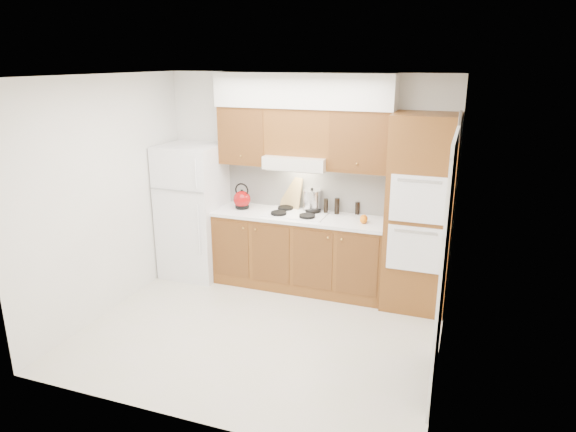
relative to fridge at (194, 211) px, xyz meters
The scene contains 26 objects.
floor 2.00m from the fridge, 39.06° to the right, with size 3.60×3.60×0.00m, color beige.
ceiling 2.51m from the fridge, 39.06° to the right, with size 3.60×3.60×0.00m, color white.
wall_back 1.52m from the fridge, 14.37° to the left, with size 3.60×0.02×2.60m, color white.
wall_left 1.28m from the fridge, 109.11° to the right, with size 0.02×3.00×2.60m, color white.
wall_right 3.43m from the fridge, 19.58° to the right, with size 0.02×3.00×2.60m, color white.
fridge is the anchor object (origin of this frame).
base_cabinets 1.49m from the fridge, ahead, with size 2.11×0.60×0.90m, color brown.
countertop 1.43m from the fridge, ahead, with size 2.13×0.62×0.04m, color white.
backsplash 1.51m from the fridge, 13.56° to the left, with size 2.11×0.03×0.56m, color white.
oven_cabinet 2.86m from the fridge, ahead, with size 0.70×0.65×2.20m, color brown.
upper_cab_left 1.22m from the fridge, 15.78° to the left, with size 0.63×0.33×0.70m, color brown.
upper_cab_right 2.35m from the fridge, ahead, with size 0.73×0.33×0.70m, color brown.
range_hood 1.56m from the fridge, ahead, with size 0.75×0.45×0.15m, color silver.
upper_cab_over_hood 1.75m from the fridge, ahead, with size 0.75×0.33×0.55m, color brown.
soffit 2.11m from the fridge, ahead, with size 2.13×0.36×0.40m, color silver.
cooktop 1.38m from the fridge, ahead, with size 0.74×0.50×0.01m, color white.
doorway 3.53m from the fridge, 25.02° to the right, with size 0.02×0.90×2.10m, color black.
wall_clock 3.49m from the fridge, 10.48° to the right, with size 0.30×0.30×0.02m, color #3F3833.
kettle 0.70m from the fridge, ahead, with size 0.22×0.22×0.22m, color maroon.
cutting_board 1.31m from the fridge, 14.07° to the left, with size 0.30×0.02×0.39m, color tan.
stock_pot 1.56m from the fridge, ahead, with size 0.22×0.22×0.23m, color silver.
condiment_a 1.74m from the fridge, ahead, with size 0.05×0.05×0.19m, color black.
condiment_b 1.87m from the fridge, ahead, with size 0.06×0.06×0.20m, color black.
condiment_c 2.11m from the fridge, ahead, with size 0.05×0.05×0.15m, color black.
orange_near 2.23m from the fridge, ahead, with size 0.09×0.09×0.09m, color orange.
orange_far 2.23m from the fridge, ahead, with size 0.08×0.08×0.08m, color orange.
Camera 1 is at (1.89, -4.45, 2.74)m, focal length 32.00 mm.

